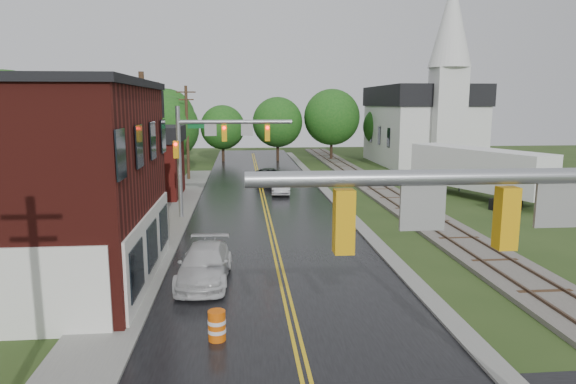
{
  "coord_description": "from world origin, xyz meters",
  "views": [
    {
      "loc": [
        -1.64,
        -5.95,
        7.39
      ],
      "look_at": [
        0.38,
        16.3,
        3.5
      ],
      "focal_mm": 32.0,
      "sensor_mm": 36.0,
      "label": 1
    }
  ],
  "objects": [
    {
      "name": "main_road",
      "position": [
        0.0,
        30.0,
        0.0
      ],
      "size": [
        10.0,
        90.0,
        0.02
      ],
      "primitive_type": "cube",
      "color": "black",
      "rests_on": "ground"
    },
    {
      "name": "curb_right",
      "position": [
        5.4,
        35.0,
        0.0
      ],
      "size": [
        0.8,
        70.0,
        0.12
      ],
      "primitive_type": "cube",
      "color": "gray",
      "rests_on": "ground"
    },
    {
      "name": "sidewalk_left",
      "position": [
        -6.2,
        25.0,
        0.0
      ],
      "size": [
        2.4,
        50.0,
        0.12
      ],
      "primitive_type": "cube",
      "color": "gray",
      "rests_on": "ground"
    },
    {
      "name": "yellow_house",
      "position": [
        -11.0,
        26.0,
        3.2
      ],
      "size": [
        8.0,
        7.0,
        6.4
      ],
      "primitive_type": "cube",
      "color": "tan",
      "rests_on": "ground"
    },
    {
      "name": "darkred_building",
      "position": [
        -10.0,
        35.0,
        2.2
      ],
      "size": [
        7.0,
        6.0,
        4.4
      ],
      "primitive_type": "cube",
      "color": "#3F0F0C",
      "rests_on": "ground"
    },
    {
      "name": "church",
      "position": [
        20.0,
        53.74,
        5.83
      ],
      "size": [
        10.4,
        18.4,
        20.0
      ],
      "color": "silver",
      "rests_on": "ground"
    },
    {
      "name": "railroad",
      "position": [
        10.0,
        35.0,
        0.11
      ],
      "size": [
        3.2,
        80.0,
        0.3
      ],
      "color": "#59544C",
      "rests_on": "ground"
    },
    {
      "name": "traffic_signal_near",
      "position": [
        3.47,
        2.0,
        4.97
      ],
      "size": [
        7.34,
        0.3,
        7.2
      ],
      "color": "gray",
      "rests_on": "ground"
    },
    {
      "name": "traffic_signal_far",
      "position": [
        -3.47,
        27.0,
        4.97
      ],
      "size": [
        7.34,
        0.43,
        7.2
      ],
      "color": "gray",
      "rests_on": "ground"
    },
    {
      "name": "utility_pole_b",
      "position": [
        -6.8,
        22.0,
        4.72
      ],
      "size": [
        1.8,
        0.28,
        9.0
      ],
      "color": "#382616",
      "rests_on": "ground"
    },
    {
      "name": "utility_pole_c",
      "position": [
        -6.8,
        44.0,
        4.72
      ],
      "size": [
        1.8,
        0.28,
        9.0
      ],
      "color": "#382616",
      "rests_on": "ground"
    },
    {
      "name": "tree_left_b",
      "position": [
        -17.85,
        31.9,
        5.72
      ],
      "size": [
        7.6,
        7.6,
        9.69
      ],
      "color": "black",
      "rests_on": "ground"
    },
    {
      "name": "tree_left_c",
      "position": [
        -13.85,
        39.9,
        4.51
      ],
      "size": [
        6.0,
        6.0,
        7.65
      ],
      "color": "black",
      "rests_on": "ground"
    },
    {
      "name": "tree_left_e",
      "position": [
        -8.85,
        45.9,
        4.81
      ],
      "size": [
        6.4,
        6.4,
        8.16
      ],
      "color": "black",
      "rests_on": "ground"
    },
    {
      "name": "suv_dark",
      "position": [
        0.8,
        40.72,
        0.69
      ],
      "size": [
        2.45,
        5.06,
        1.39
      ],
      "primitive_type": "imported",
      "rotation": [
        0.0,
        0.0,
        0.03
      ],
      "color": "black",
      "rests_on": "ground"
    },
    {
      "name": "sedan_silver",
      "position": [
        1.49,
        35.57,
        0.69
      ],
      "size": [
        1.64,
        4.22,
        1.37
      ],
      "primitive_type": "imported",
      "rotation": [
        0.0,
        0.0,
        -0.05
      ],
      "color": "silver",
      "rests_on": "ground"
    },
    {
      "name": "pickup_white",
      "position": [
        -3.25,
        14.84,
        0.73
      ],
      "size": [
        2.28,
        5.13,
        1.46
      ],
      "primitive_type": "imported",
      "rotation": [
        0.0,
        0.0,
        -0.05
      ],
      "color": "silver",
      "rests_on": "ground"
    },
    {
      "name": "semi_trailer",
      "position": [
        16.71,
        32.26,
        2.31
      ],
      "size": [
        7.09,
        12.48,
        3.89
      ],
      "color": "black",
      "rests_on": "ground"
    },
    {
      "name": "construction_barrel",
      "position": [
        -2.5,
        9.31,
        0.49
      ],
      "size": [
        0.68,
        0.68,
        0.99
      ],
      "primitive_type": "cylinder",
      "rotation": [
        0.0,
        0.0,
        -0.26
      ],
      "color": "#D75509",
      "rests_on": "ground"
    }
  ]
}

